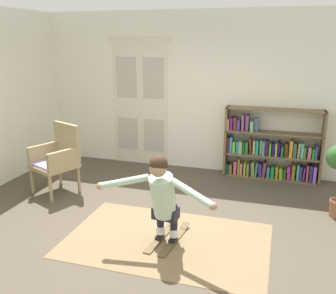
{
  "coord_description": "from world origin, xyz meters",
  "views": [
    {
      "loc": [
        1.49,
        -4.15,
        2.39
      ],
      "look_at": [
        0.14,
        0.29,
        1.05
      ],
      "focal_mm": 40.0,
      "sensor_mm": 36.0,
      "label": 1
    }
  ],
  "objects_px": {
    "wicker_chair": "(58,157)",
    "skis_pair": "(168,237)",
    "person_skier": "(162,194)",
    "bookshelf": "(269,151)"
  },
  "relations": [
    {
      "from": "wicker_chair",
      "to": "skis_pair",
      "type": "distance_m",
      "value": 2.41
    },
    {
      "from": "wicker_chair",
      "to": "person_skier",
      "type": "relative_size",
      "value": 0.76
    },
    {
      "from": "skis_pair",
      "to": "person_skier",
      "type": "distance_m",
      "value": 0.66
    },
    {
      "from": "bookshelf",
      "to": "wicker_chair",
      "type": "relative_size",
      "value": 1.51
    },
    {
      "from": "bookshelf",
      "to": "wicker_chair",
      "type": "bearing_deg",
      "value": -153.37
    },
    {
      "from": "wicker_chair",
      "to": "person_skier",
      "type": "height_order",
      "value": "person_skier"
    },
    {
      "from": "bookshelf",
      "to": "skis_pair",
      "type": "bearing_deg",
      "value": -112.67
    },
    {
      "from": "person_skier",
      "to": "skis_pair",
      "type": "bearing_deg",
      "value": 83.2
    },
    {
      "from": "bookshelf",
      "to": "skis_pair",
      "type": "xyz_separation_m",
      "value": [
        -1.07,
        -2.57,
        -0.48
      ]
    },
    {
      "from": "wicker_chair",
      "to": "skis_pair",
      "type": "bearing_deg",
      "value": -24.27
    }
  ]
}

